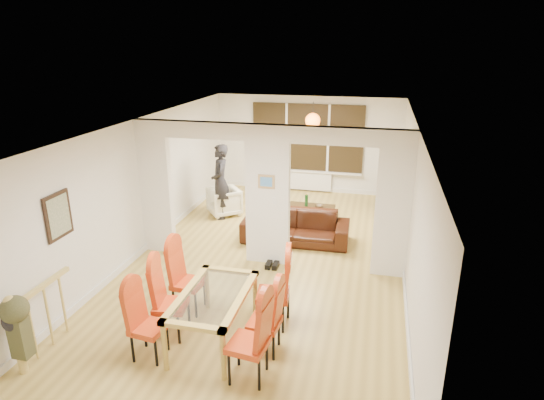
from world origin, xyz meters
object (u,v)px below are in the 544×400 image
(dining_table, at_px, (214,317))
(television, at_px, (379,196))
(dining_chair_rb, at_px, (264,318))
(person, at_px, (220,182))
(dining_chair_rc, at_px, (273,289))
(coffee_table, at_px, (311,211))
(bowl, at_px, (319,206))
(bottle, at_px, (306,200))
(armchair, at_px, (224,201))
(dining_chair_lc, at_px, (188,279))
(dining_chair_la, at_px, (148,323))
(sofa, at_px, (295,227))
(dining_chair_lb, at_px, (171,300))
(dining_chair_ra, at_px, (248,338))

(dining_table, relative_size, television, 1.49)
(dining_chair_rb, xyz_separation_m, person, (-2.21, 4.55, 0.37))
(dining_chair_rc, height_order, person, person)
(dining_table, relative_size, coffee_table, 1.41)
(dining_chair_rc, bearing_deg, coffee_table, 83.82)
(dining_chair_rb, xyz_separation_m, bowl, (0.03, 5.08, -0.23))
(television, distance_m, bottle, 1.98)
(bowl, bearing_deg, person, -166.68)
(coffee_table, bearing_deg, armchair, -170.47)
(armchair, bearing_deg, dining_chair_rc, -9.94)
(dining_table, height_order, dining_chair_lc, dining_chair_lc)
(dining_table, height_order, dining_chair_la, dining_chair_la)
(dining_table, height_order, television, dining_table)
(dining_table, xyz_separation_m, armchair, (-1.48, 4.67, -0.04))
(sofa, relative_size, television, 2.10)
(dining_chair_lb, xyz_separation_m, dining_chair_lc, (-0.01, 0.63, 0.00))
(dining_chair_rb, height_order, coffee_table, dining_chair_rb)
(dining_chair_rc, xyz_separation_m, coffee_table, (-0.12, 4.45, -0.44))
(sofa, xyz_separation_m, armchair, (-1.95, 1.13, 0.01))
(dining_chair_lc, height_order, bottle, dining_chair_lc)
(dining_chair_lc, bearing_deg, sofa, 74.11)
(dining_chair_ra, relative_size, dining_chair_rc, 0.99)
(dining_chair_lc, xyz_separation_m, bowl, (1.39, 4.39, -0.27))
(sofa, height_order, person, person)
(dining_chair_lc, bearing_deg, dining_chair_lb, -84.32)
(dining_chair_rb, bearing_deg, dining_table, 178.36)
(dining_chair_lc, xyz_separation_m, armchair, (-0.84, 4.06, -0.22))
(dining_chair_la, xyz_separation_m, television, (2.84, 6.57, -0.21))
(person, bearing_deg, dining_chair_la, -11.93)
(dining_chair_rb, bearing_deg, television, 80.92)
(person, relative_size, coffee_table, 1.59)
(bowl, bearing_deg, dining_chair_rc, -90.73)
(dining_chair_rb, distance_m, person, 5.07)
(person, bearing_deg, television, 92.67)
(dining_table, bearing_deg, armchair, 107.55)
(dining_chair_lb, height_order, television, dining_chair_lb)
(dining_chair_lc, bearing_deg, bottle, 80.80)
(dining_chair_la, relative_size, television, 0.98)
(sofa, relative_size, bottle, 7.23)
(dining_chair_rb, height_order, dining_chair_rc, dining_chair_rc)
(dining_table, distance_m, person, 4.74)
(dining_chair_lb, bearing_deg, person, 92.34)
(dining_chair_lc, bearing_deg, dining_table, -39.14)
(bowl, bearing_deg, coffee_table, 176.90)
(person, xyz_separation_m, coffee_table, (2.05, 0.54, -0.75))
(dining_chair_lc, relative_size, television, 1.05)
(armchair, bearing_deg, dining_chair_lb, -27.55)
(dining_chair_lb, distance_m, dining_chair_rc, 1.45)
(dining_chair_rb, distance_m, bottle, 5.07)
(dining_chair_rc, distance_m, coffee_table, 4.48)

